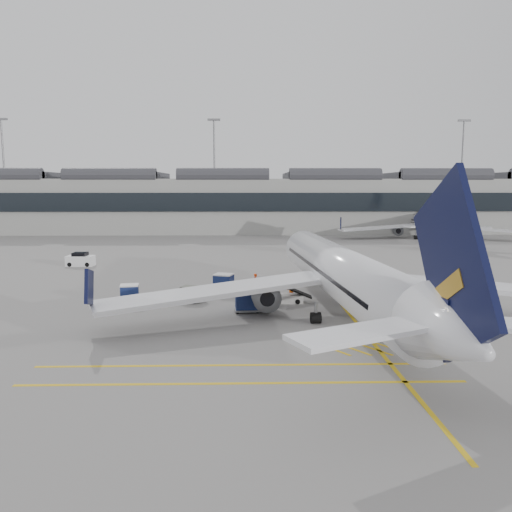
{
  "coord_description": "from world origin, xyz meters",
  "views": [
    {
      "loc": [
        2.15,
        -35.62,
        9.47
      ],
      "look_at": [
        3.07,
        3.67,
        4.0
      ],
      "focal_mm": 35.0,
      "sensor_mm": 36.0,
      "label": 1
    }
  ],
  "objects_px": {
    "ramp_agent_b": "(290,290)",
    "pushback_tug": "(189,295)",
    "baggage_cart_a": "(247,298)",
    "ramp_agent_a": "(256,283)",
    "airliner_main": "(344,275)",
    "belt_loader": "(281,296)"
  },
  "relations": [
    {
      "from": "ramp_agent_b",
      "to": "pushback_tug",
      "type": "relative_size",
      "value": 0.59
    },
    {
      "from": "baggage_cart_a",
      "to": "ramp_agent_a",
      "type": "distance_m",
      "value": 7.49
    },
    {
      "from": "baggage_cart_a",
      "to": "pushback_tug",
      "type": "xyz_separation_m",
      "value": [
        -4.81,
        3.56,
        -0.48
      ]
    },
    {
      "from": "ramp_agent_a",
      "to": "ramp_agent_b",
      "type": "bearing_deg",
      "value": -98.53
    },
    {
      "from": "airliner_main",
      "to": "belt_loader",
      "type": "height_order",
      "value": "airliner_main"
    },
    {
      "from": "airliner_main",
      "to": "baggage_cart_a",
      "type": "bearing_deg",
      "value": 164.6
    },
    {
      "from": "ramp_agent_a",
      "to": "ramp_agent_b",
      "type": "distance_m",
      "value": 4.21
    },
    {
      "from": "baggage_cart_a",
      "to": "pushback_tug",
      "type": "height_order",
      "value": "baggage_cart_a"
    },
    {
      "from": "baggage_cart_a",
      "to": "ramp_agent_b",
      "type": "distance_m",
      "value": 5.76
    },
    {
      "from": "airliner_main",
      "to": "baggage_cart_a",
      "type": "height_order",
      "value": "airliner_main"
    },
    {
      "from": "ramp_agent_b",
      "to": "pushback_tug",
      "type": "bearing_deg",
      "value": -0.24
    },
    {
      "from": "pushback_tug",
      "to": "belt_loader",
      "type": "bearing_deg",
      "value": 17.17
    },
    {
      "from": "baggage_cart_a",
      "to": "ramp_agent_a",
      "type": "relative_size",
      "value": 1.19
    },
    {
      "from": "airliner_main",
      "to": "ramp_agent_b",
      "type": "xyz_separation_m",
      "value": [
        -3.39,
        5.77,
        -2.28
      ]
    },
    {
      "from": "belt_loader",
      "to": "ramp_agent_a",
      "type": "xyz_separation_m",
      "value": [
        -1.96,
        4.31,
        0.32
      ]
    },
    {
      "from": "belt_loader",
      "to": "pushback_tug",
      "type": "bearing_deg",
      "value": 179.96
    },
    {
      "from": "airliner_main",
      "to": "pushback_tug",
      "type": "relative_size",
      "value": 14.87
    },
    {
      "from": "baggage_cart_a",
      "to": "pushback_tug",
      "type": "distance_m",
      "value": 6.0
    },
    {
      "from": "belt_loader",
      "to": "baggage_cart_a",
      "type": "distance_m",
      "value": 4.25
    },
    {
      "from": "baggage_cart_a",
      "to": "ramp_agent_b",
      "type": "xyz_separation_m",
      "value": [
        3.75,
        4.37,
        -0.27
      ]
    },
    {
      "from": "airliner_main",
      "to": "baggage_cart_a",
      "type": "distance_m",
      "value": 7.54
    },
    {
      "from": "baggage_cart_a",
      "to": "ramp_agent_a",
      "type": "xyz_separation_m",
      "value": [
        0.87,
        7.44,
        -0.23
      ]
    }
  ]
}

